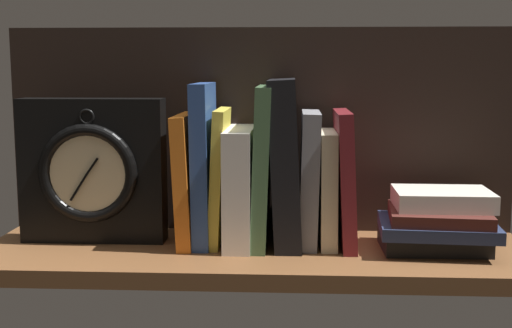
{
  "coord_description": "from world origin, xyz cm",
  "views": [
    {
      "loc": [
        5.44,
        -100.1,
        27.5
      ],
      "look_at": [
        -0.19,
        3.56,
        12.46
      ],
      "focal_mm": 47.53,
      "sensor_mm": 36.0,
      "label": 1
    }
  ],
  "objects_px": {
    "book_gray_chess": "(309,178)",
    "book_cream_twain": "(328,188)",
    "book_yellow_seinlanguage": "(219,176)",
    "book_maroon_dawkins": "(345,178)",
    "book_green_romantic": "(263,165)",
    "book_white_catcher": "(240,186)",
    "book_orange_pandolfini": "(187,179)",
    "book_blue_modern": "(204,164)",
    "book_stack_side": "(438,221)",
    "book_black_skeptic": "(285,162)",
    "framed_clock": "(92,171)"
  },
  "relations": [
    {
      "from": "framed_clock",
      "to": "book_yellow_seinlanguage",
      "type": "bearing_deg",
      "value": 2.02
    },
    {
      "from": "book_stack_side",
      "to": "book_gray_chess",
      "type": "bearing_deg",
      "value": 171.02
    },
    {
      "from": "book_gray_chess",
      "to": "book_cream_twain",
      "type": "relative_size",
      "value": 1.17
    },
    {
      "from": "book_blue_modern",
      "to": "book_gray_chess",
      "type": "height_order",
      "value": "book_blue_modern"
    },
    {
      "from": "book_white_catcher",
      "to": "book_maroon_dawkins",
      "type": "bearing_deg",
      "value": 0.0
    },
    {
      "from": "book_black_skeptic",
      "to": "book_gray_chess",
      "type": "xyz_separation_m",
      "value": [
        0.04,
        0.0,
        -0.02
      ]
    },
    {
      "from": "book_green_romantic",
      "to": "book_cream_twain",
      "type": "height_order",
      "value": "book_green_romantic"
    },
    {
      "from": "book_cream_twain",
      "to": "framed_clock",
      "type": "relative_size",
      "value": 0.78
    },
    {
      "from": "book_green_romantic",
      "to": "book_maroon_dawkins",
      "type": "height_order",
      "value": "book_green_romantic"
    },
    {
      "from": "book_orange_pandolfini",
      "to": "book_green_romantic",
      "type": "height_order",
      "value": "book_green_romantic"
    },
    {
      "from": "book_blue_modern",
      "to": "book_maroon_dawkins",
      "type": "xyz_separation_m",
      "value": [
        0.22,
        0.0,
        -0.02
      ]
    },
    {
      "from": "book_blue_modern",
      "to": "book_yellow_seinlanguage",
      "type": "distance_m",
      "value": 0.03
    },
    {
      "from": "book_cream_twain",
      "to": "book_stack_side",
      "type": "height_order",
      "value": "book_cream_twain"
    },
    {
      "from": "book_gray_chess",
      "to": "book_maroon_dawkins",
      "type": "height_order",
      "value": "book_maroon_dawkins"
    },
    {
      "from": "book_black_skeptic",
      "to": "book_maroon_dawkins",
      "type": "relative_size",
      "value": 1.23
    },
    {
      "from": "book_orange_pandolfini",
      "to": "framed_clock",
      "type": "xyz_separation_m",
      "value": [
        -0.15,
        -0.01,
        0.01
      ]
    },
    {
      "from": "book_white_catcher",
      "to": "book_cream_twain",
      "type": "height_order",
      "value": "book_white_catcher"
    },
    {
      "from": "book_stack_side",
      "to": "book_white_catcher",
      "type": "bearing_deg",
      "value": 174.21
    },
    {
      "from": "book_cream_twain",
      "to": "book_maroon_dawkins",
      "type": "relative_size",
      "value": 0.85
    },
    {
      "from": "book_blue_modern",
      "to": "book_yellow_seinlanguage",
      "type": "height_order",
      "value": "book_blue_modern"
    },
    {
      "from": "book_orange_pandolfini",
      "to": "book_blue_modern",
      "type": "xyz_separation_m",
      "value": [
        0.03,
        0.0,
        0.02
      ]
    },
    {
      "from": "book_yellow_seinlanguage",
      "to": "book_gray_chess",
      "type": "distance_m",
      "value": 0.14
    },
    {
      "from": "book_yellow_seinlanguage",
      "to": "book_gray_chess",
      "type": "bearing_deg",
      "value": 0.0
    },
    {
      "from": "book_white_catcher",
      "to": "book_stack_side",
      "type": "distance_m",
      "value": 0.3
    },
    {
      "from": "book_orange_pandolfini",
      "to": "book_gray_chess",
      "type": "xyz_separation_m",
      "value": [
        0.19,
        0.0,
        0.0
      ]
    },
    {
      "from": "book_gray_chess",
      "to": "book_orange_pandolfini",
      "type": "bearing_deg",
      "value": 180.0
    },
    {
      "from": "book_yellow_seinlanguage",
      "to": "book_white_catcher",
      "type": "xyz_separation_m",
      "value": [
        0.03,
        0.0,
        -0.01
      ]
    },
    {
      "from": "book_maroon_dawkins",
      "to": "book_cream_twain",
      "type": "bearing_deg",
      "value": 180.0
    },
    {
      "from": "book_blue_modern",
      "to": "book_maroon_dawkins",
      "type": "relative_size",
      "value": 1.2
    },
    {
      "from": "book_black_skeptic",
      "to": "book_orange_pandolfini",
      "type": "bearing_deg",
      "value": 180.0
    },
    {
      "from": "book_yellow_seinlanguage",
      "to": "book_maroon_dawkins",
      "type": "distance_m",
      "value": 0.19
    },
    {
      "from": "book_black_skeptic",
      "to": "book_maroon_dawkins",
      "type": "height_order",
      "value": "book_black_skeptic"
    },
    {
      "from": "book_green_romantic",
      "to": "book_maroon_dawkins",
      "type": "xyz_separation_m",
      "value": [
        0.13,
        0.0,
        -0.02
      ]
    },
    {
      "from": "book_green_romantic",
      "to": "book_white_catcher",
      "type": "bearing_deg",
      "value": 180.0
    },
    {
      "from": "book_gray_chess",
      "to": "book_cream_twain",
      "type": "distance_m",
      "value": 0.03
    },
    {
      "from": "book_white_catcher",
      "to": "book_black_skeptic",
      "type": "distance_m",
      "value": 0.08
    },
    {
      "from": "book_gray_chess",
      "to": "book_cream_twain",
      "type": "bearing_deg",
      "value": 0.0
    },
    {
      "from": "book_cream_twain",
      "to": "book_black_skeptic",
      "type": "bearing_deg",
      "value": 180.0
    },
    {
      "from": "book_yellow_seinlanguage",
      "to": "framed_clock",
      "type": "relative_size",
      "value": 0.93
    },
    {
      "from": "book_orange_pandolfini",
      "to": "book_green_romantic",
      "type": "relative_size",
      "value": 0.82
    },
    {
      "from": "book_blue_modern",
      "to": "book_gray_chess",
      "type": "bearing_deg",
      "value": 0.0
    },
    {
      "from": "book_stack_side",
      "to": "book_cream_twain",
      "type": "bearing_deg",
      "value": 169.47
    },
    {
      "from": "book_green_romantic",
      "to": "book_stack_side",
      "type": "height_order",
      "value": "book_green_romantic"
    },
    {
      "from": "book_blue_modern",
      "to": "book_yellow_seinlanguage",
      "type": "relative_size",
      "value": 1.19
    },
    {
      "from": "book_cream_twain",
      "to": "book_blue_modern",
      "type": "bearing_deg",
      "value": 180.0
    },
    {
      "from": "book_gray_chess",
      "to": "book_stack_side",
      "type": "relative_size",
      "value": 1.15
    },
    {
      "from": "book_yellow_seinlanguage",
      "to": "book_stack_side",
      "type": "height_order",
      "value": "book_yellow_seinlanguage"
    },
    {
      "from": "book_orange_pandolfini",
      "to": "book_yellow_seinlanguage",
      "type": "relative_size",
      "value": 0.96
    },
    {
      "from": "book_maroon_dawkins",
      "to": "book_orange_pandolfini",
      "type": "bearing_deg",
      "value": 180.0
    },
    {
      "from": "book_yellow_seinlanguage",
      "to": "book_cream_twain",
      "type": "distance_m",
      "value": 0.17
    }
  ]
}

